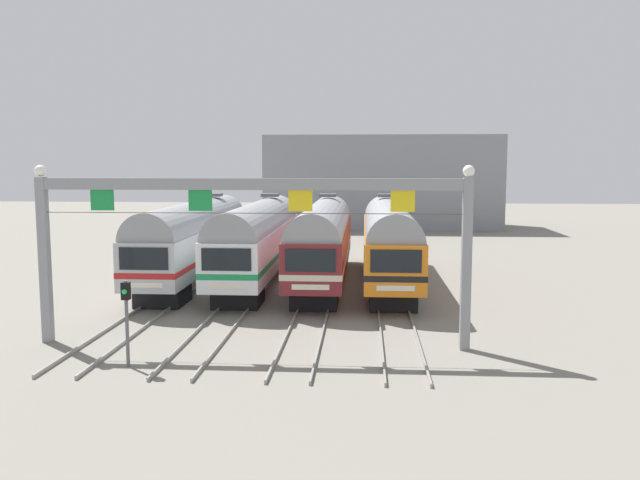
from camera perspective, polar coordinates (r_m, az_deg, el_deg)
ground_plane at (r=38.97m, az=-2.55°, el=-3.73°), size 160.00×160.00×0.00m
track_bed at (r=55.70m, az=-0.60°, el=-0.51°), size 12.99×70.00×0.15m
commuter_train_stainless at (r=39.64m, az=-10.85°, el=0.26°), size 2.88×18.06×5.05m
commuter_train_white at (r=38.84m, az=-5.38°, el=0.22°), size 2.88×18.06×5.05m
commuter_train_maroon at (r=38.41m, az=0.27°, el=0.18°), size 2.88×18.06×5.05m
commuter_train_orange at (r=38.36m, az=5.98°, el=0.13°), size 2.88×18.06×5.05m
catenary_gantry at (r=25.04m, az=-6.07°, el=2.18°), size 16.72×0.44×6.97m
yard_signal_mast at (r=23.63m, az=-16.46°, el=-5.61°), size 0.28×0.35×3.03m
maintenance_building at (r=73.53m, az=5.37°, el=5.05°), size 25.18×10.00×10.00m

